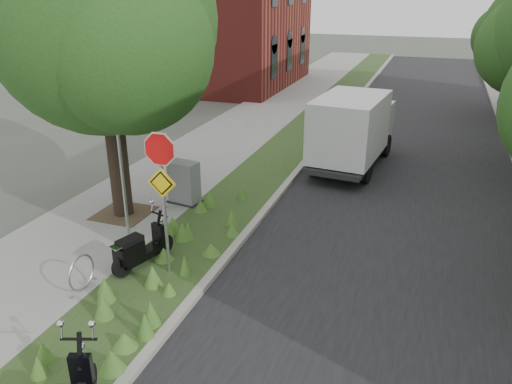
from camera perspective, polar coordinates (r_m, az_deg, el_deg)
ground at (r=10.11m, az=-4.39°, el=-12.63°), size 120.00×120.00×0.00m
sidewalk_near at (r=19.98m, az=-3.97°, el=5.71°), size 3.50×60.00×0.12m
verge at (r=19.09m, az=3.66°, el=4.91°), size 2.00×60.00×0.12m
kerb_near at (r=18.85m, az=6.59°, el=4.60°), size 0.20×60.00×0.13m
road at (r=18.44m, az=17.21°, el=3.12°), size 7.00×60.00×0.01m
street_tree_main at (r=12.88m, az=-17.14°, el=17.09°), size 6.21×5.54×7.66m
bare_post at (r=12.04m, az=-15.24°, el=3.86°), size 0.08×0.08×4.00m
bike_hoop at (r=10.68m, az=-19.35°, el=-8.71°), size 0.06×0.78×0.77m
sign_assembly at (r=10.07m, az=-10.74°, el=1.88°), size 0.94×0.08×3.22m
brick_building at (r=32.28m, az=-4.26°, el=19.58°), size 9.40×10.40×8.30m
scooter_near at (r=11.08m, az=-13.47°, el=-6.74°), size 0.66×1.63×0.80m
box_truck at (r=17.20m, az=11.02°, el=7.26°), size 2.31×4.93×2.16m
utility_cabinet at (r=14.12m, az=-8.21°, el=1.02°), size 0.97×0.72×1.19m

